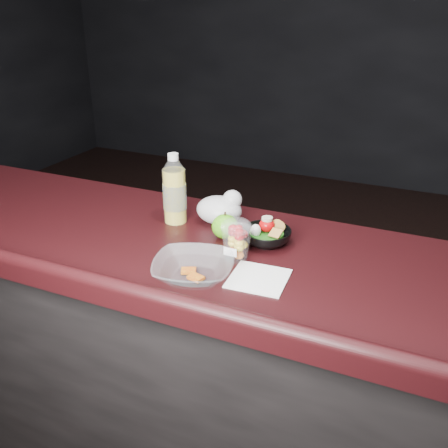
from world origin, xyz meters
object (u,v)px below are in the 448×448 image
Objects in this scene: fruit_cup at (236,239)px; lemonade_bottle at (175,194)px; takeout_bowl at (193,269)px; snack_bowl at (266,235)px; green_apple at (225,226)px.

lemonade_bottle is at bearing 150.64° from fruit_cup.
snack_bowl is at bearing 68.34° from takeout_bowl.
lemonade_bottle is at bearing 126.36° from takeout_bowl.
fruit_cup is 0.15m from green_apple.
lemonade_bottle reaches higher than green_apple.
lemonade_bottle is 0.23m from green_apple.
green_apple is 0.32× the size of takeout_bowl.
snack_bowl is at bearing 6.30° from green_apple.
fruit_cup reaches higher than snack_bowl.
green_apple is at bearing 94.94° from takeout_bowl.
fruit_cup is at bearing 65.93° from takeout_bowl.
snack_bowl is 0.58× the size of takeout_bowl.
green_apple is at bearing 126.88° from fruit_cup.
snack_bowl is 0.31m from takeout_bowl.
snack_bowl reaches higher than takeout_bowl.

